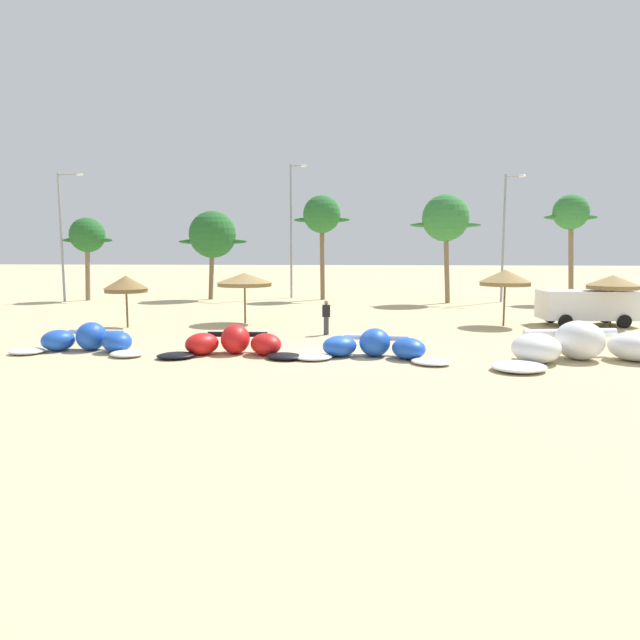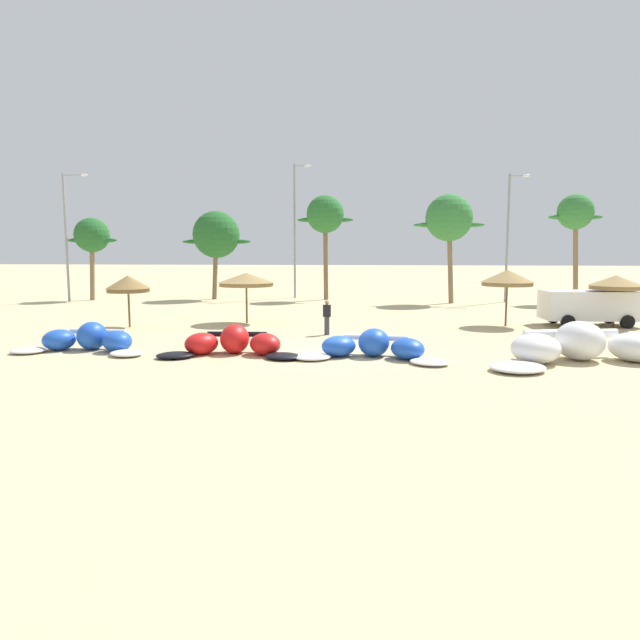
# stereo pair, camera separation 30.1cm
# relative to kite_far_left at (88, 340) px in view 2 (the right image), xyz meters

# --- Properties ---
(ground_plane) EXTENTS (260.00, 260.00, 0.00)m
(ground_plane) POSITION_rel_kite_far_left_xyz_m (9.18, 0.68, -0.43)
(ground_plane) COLOR #C6B284
(kite_far_left) EXTENTS (5.61, 2.67, 1.12)m
(kite_far_left) POSITION_rel_kite_far_left_xyz_m (0.00, 0.00, 0.00)
(kite_far_left) COLOR white
(kite_far_left) RESTS_ON ground
(kite_left) EXTENTS (5.65, 2.69, 1.12)m
(kite_left) POSITION_rel_kite_far_left_xyz_m (5.88, -0.24, 0.00)
(kite_left) COLOR black
(kite_left) RESTS_ON ground
(kite_left_of_center) EXTENTS (5.82, 3.03, 1.04)m
(kite_left_of_center) POSITION_rel_kite_far_left_xyz_m (11.15, -0.37, -0.03)
(kite_left_of_center) COLOR white
(kite_left_of_center) RESTS_ON ground
(kite_center) EXTENTS (8.28, 4.54, 1.41)m
(kite_center) POSITION_rel_kite_far_left_xyz_m (18.64, -0.55, 0.12)
(kite_center) COLOR white
(kite_center) RESTS_ON ground
(beach_umbrella_near_van) EXTENTS (2.23, 2.23, 2.66)m
(beach_umbrella_near_van) POSITION_rel_kite_far_left_xyz_m (-1.34, 6.85, 1.80)
(beach_umbrella_near_van) COLOR brown
(beach_umbrella_near_van) RESTS_ON ground
(beach_umbrella_middle) EXTENTS (3.05, 3.05, 2.73)m
(beach_umbrella_middle) POSITION_rel_kite_far_left_xyz_m (4.31, 9.02, 1.94)
(beach_umbrella_middle) COLOR brown
(beach_umbrella_middle) RESTS_ON ground
(beach_umbrella_near_palms) EXTENTS (2.69, 2.69, 2.94)m
(beach_umbrella_near_palms) POSITION_rel_kite_far_left_xyz_m (18.04, 9.08, 2.10)
(beach_umbrella_near_palms) COLOR brown
(beach_umbrella_near_palms) RESTS_ON ground
(beach_umbrella_outermost) EXTENTS (2.63, 2.63, 2.68)m
(beach_umbrella_outermost) POSITION_rel_kite_far_left_xyz_m (23.43, 9.08, 1.89)
(beach_umbrella_outermost) COLOR brown
(beach_umbrella_outermost) RESTS_ON ground
(parked_van) EXTENTS (4.88, 2.46, 1.84)m
(parked_van) POSITION_rel_kite_far_left_xyz_m (22.33, 9.67, 0.66)
(parked_van) COLOR white
(parked_van) RESTS_ON ground
(person_near_kites) EXTENTS (0.36, 0.24, 1.62)m
(person_near_kites) POSITION_rel_kite_far_left_xyz_m (9.00, 5.15, 0.39)
(person_near_kites) COLOR #383842
(person_near_kites) RESTS_ON ground
(palm_leftmost) EXTENTS (4.05, 2.70, 6.48)m
(palm_leftmost) POSITION_rel_kite_far_left_xyz_m (-10.92, 22.05, 4.60)
(palm_leftmost) COLOR #7F6647
(palm_leftmost) RESTS_ON ground
(palm_left) EXTENTS (5.60, 3.73, 7.06)m
(palm_left) POSITION_rel_kite_far_left_xyz_m (-1.42, 23.78, 4.71)
(palm_left) COLOR brown
(palm_left) RESTS_ON ground
(palm_left_of_gap) EXTENTS (4.45, 2.96, 8.25)m
(palm_left_of_gap) POSITION_rel_kite_far_left_xyz_m (7.29, 24.21, 6.22)
(palm_left_of_gap) COLOR brown
(palm_left_of_gap) RESTS_ON ground
(palm_center_left) EXTENTS (5.19, 3.46, 8.05)m
(palm_center_left) POSITION_rel_kite_far_left_xyz_m (16.64, 22.02, 5.82)
(palm_center_left) COLOR #7F6647
(palm_center_left) RESTS_ON ground
(palm_center_right) EXTENTS (3.93, 2.62, 8.08)m
(palm_center_right) POSITION_rel_kite_far_left_xyz_m (26.00, 23.18, 6.18)
(palm_center_right) COLOR #7F6647
(palm_center_right) RESTS_ON ground
(lamppost_west) EXTENTS (2.06, 0.24, 9.74)m
(lamppost_west) POSITION_rel_kite_far_left_xyz_m (-12.24, 20.89, 5.02)
(lamppost_west) COLOR gray
(lamppost_west) RESTS_ON ground
(lamppost_west_center) EXTENTS (1.44, 0.24, 10.86)m
(lamppost_west_center) POSITION_rel_kite_far_left_xyz_m (4.73, 25.65, 5.51)
(lamppost_west_center) COLOR gray
(lamppost_west_center) RESTS_ON ground
(lamppost_east_center) EXTENTS (1.57, 0.24, 9.59)m
(lamppost_east_center) POSITION_rel_kite_far_left_xyz_m (21.27, 23.25, 4.88)
(lamppost_east_center) COLOR gray
(lamppost_east_center) RESTS_ON ground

